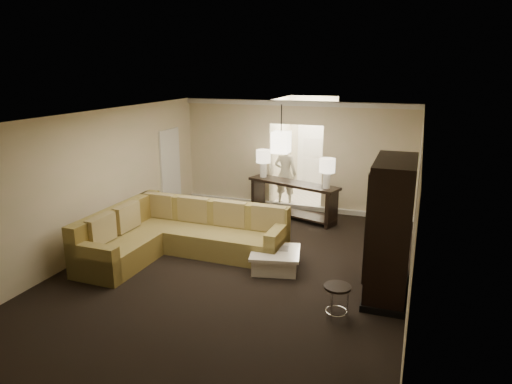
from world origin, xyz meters
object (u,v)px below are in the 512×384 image
at_px(console_table, 293,197).
at_px(armoire, 390,231).
at_px(coffee_table, 275,260).
at_px(person, 285,171).
at_px(drink_table, 337,295).
at_px(sectional_sofa, 178,235).

xyz_separation_m(console_table, armoire, (2.48, -3.22, 0.53)).
relative_size(coffee_table, person, 0.57).
relative_size(armoire, person, 1.21).
height_order(coffee_table, console_table, console_table).
distance_m(console_table, drink_table, 4.63).
height_order(coffee_table, drink_table, drink_table).
xyz_separation_m(sectional_sofa, armoire, (4.00, -0.26, 0.68)).
bearing_deg(armoire, person, 124.79).
distance_m(console_table, armoire, 4.09).
bearing_deg(person, drink_table, 115.74).
bearing_deg(person, coffee_table, 105.78).
height_order(sectional_sofa, console_table, sectional_sofa).
height_order(sectional_sofa, drink_table, sectional_sofa).
bearing_deg(drink_table, person, 113.94).
bearing_deg(sectional_sofa, person, 76.75).
bearing_deg(sectional_sofa, drink_table, -20.15).
bearing_deg(console_table, sectional_sofa, -99.42).
distance_m(sectional_sofa, coffee_table, 2.03).
bearing_deg(armoire, coffee_table, 172.50).
xyz_separation_m(coffee_table, person, (-1.01, 4.05, 0.74)).
distance_m(drink_table, person, 5.87).
bearing_deg(drink_table, coffee_table, 136.63).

